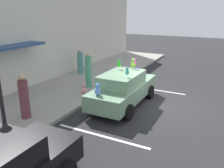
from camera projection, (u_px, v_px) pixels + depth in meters
name	position (u px, v px, depth m)	size (l,w,h in m)	color
ground_plane	(158.00, 106.00, 10.74)	(60.00, 60.00, 0.00)	#262628
sidewalk	(70.00, 88.00, 12.90)	(24.00, 4.00, 0.15)	gray
storefront_building	(35.00, 29.00, 12.87)	(24.00, 1.25, 6.40)	beige
parking_stripe_front	(152.00, 89.00, 12.94)	(0.12, 3.60, 0.01)	silver
parking_stripe_rear	(101.00, 136.00, 8.19)	(0.12, 3.60, 0.01)	silver
plush_covered_car	(123.00, 88.00, 10.64)	(4.36, 1.88, 2.05)	gray
teddy_bear_on_sidewalk	(84.00, 89.00, 11.74)	(0.29, 0.25, 0.56)	pink
pedestrian_near_shopfront	(24.00, 98.00, 9.00)	(0.37, 0.37, 1.78)	brown
pedestrian_walking_past	(88.00, 71.00, 12.69)	(0.33, 0.33, 1.89)	#499A73
pedestrian_by_lamp	(80.00, 63.00, 15.38)	(0.39, 0.39, 1.61)	teal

